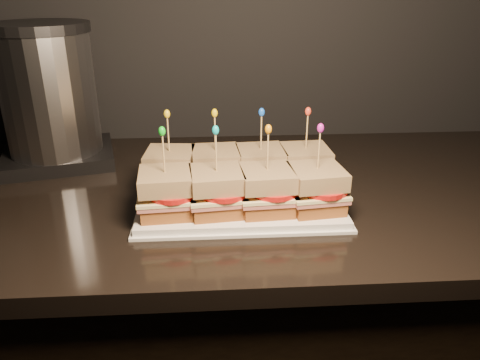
{
  "coord_description": "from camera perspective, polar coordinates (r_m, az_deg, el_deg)",
  "views": [
    {
      "loc": [
        0.41,
        0.75,
        1.35
      ],
      "look_at": [
        0.46,
        1.57,
        0.99
      ],
      "focal_mm": 35.0,
      "sensor_mm": 36.0,
      "label": 1
    }
  ],
  "objects": [
    {
      "name": "sandwich_5_tomato",
      "position": [
        0.83,
        -2.01,
        -1.3
      ],
      "size": [
        0.09,
        0.09,
        0.01
      ],
      "primitive_type": "cylinder",
      "color": "red",
      "rests_on": "sandwich_5_cheese"
    },
    {
      "name": "sandwich_4_tomato",
      "position": [
        0.84,
        -8.21,
        -1.45
      ],
      "size": [
        0.09,
        0.09,
        0.01
      ],
      "primitive_type": "cylinder",
      "color": "red",
      "rests_on": "sandwich_4_cheese"
    },
    {
      "name": "platter_rim",
      "position": [
        0.91,
        -0.0,
        -2.99
      ],
      "size": [
        0.39,
        0.25,
        0.01
      ],
      "primitive_type": "cube",
      "color": "white",
      "rests_on": "granite_slab"
    },
    {
      "name": "sandwich_4_frill",
      "position": [
        0.8,
        -9.49,
        5.9
      ],
      "size": [
        0.01,
        0.01,
        0.02
      ],
      "primitive_type": "ellipsoid",
      "color": "#11B71A",
      "rests_on": "sandwich_4_pick"
    },
    {
      "name": "sandwich_0_cheese",
      "position": [
        0.94,
        -8.45,
        1.04
      ],
      "size": [
        0.11,
        0.11,
        0.01
      ],
      "primitive_type": "cube",
      "rotation": [
        0.0,
        0.0,
        -0.08
      ],
      "color": "#F8E8A1",
      "rests_on": "sandwich_0_ham"
    },
    {
      "name": "sandwich_3_pick",
      "position": [
        0.93,
        8.14,
        5.62
      ],
      "size": [
        0.0,
        0.0,
        0.09
      ],
      "primitive_type": "cylinder",
      "color": "tan",
      "rests_on": "sandwich_3_bread_top"
    },
    {
      "name": "sandwich_3_frill",
      "position": [
        0.92,
        8.3,
        8.28
      ],
      "size": [
        0.01,
        0.01,
        0.02
      ],
      "primitive_type": "ellipsoid",
      "color": "red",
      "rests_on": "sandwich_3_pick"
    },
    {
      "name": "sandwich_1_tomato",
      "position": [
        0.93,
        -2.23,
        1.5
      ],
      "size": [
        0.09,
        0.09,
        0.01
      ],
      "primitive_type": "cylinder",
      "color": "red",
      "rests_on": "sandwich_1_cheese"
    },
    {
      "name": "sandwich_7_pick",
      "position": [
        0.83,
        9.58,
        3.32
      ],
      "size": [
        0.0,
        0.0,
        0.09
      ],
      "primitive_type": "cylinder",
      "color": "tan",
      "rests_on": "sandwich_7_bread_top"
    },
    {
      "name": "sandwich_4_bread_bot",
      "position": [
        0.86,
        -8.86,
        -3.19
      ],
      "size": [
        0.1,
        0.1,
        0.03
      ],
      "primitive_type": "cube",
      "rotation": [
        0.0,
        0.0,
        0.07
      ],
      "color": "brown",
      "rests_on": "platter"
    },
    {
      "name": "sandwich_2_bread_top",
      "position": [
        0.94,
        2.55,
        2.9
      ],
      "size": [
        0.1,
        0.1,
        0.03
      ],
      "primitive_type": "cube",
      "rotation": [
        0.0,
        0.0,
        0.07
      ],
      "color": "#4D2612",
      "rests_on": "sandwich_2_tomato"
    },
    {
      "name": "sandwich_1_frill",
      "position": [
        0.9,
        -3.12,
        8.16
      ],
      "size": [
        0.01,
        0.01,
        0.02
      ],
      "primitive_type": "ellipsoid",
      "color": "yellow",
      "rests_on": "sandwich_1_pick"
    },
    {
      "name": "sandwich_7_cheese",
      "position": [
        0.86,
        9.26,
        -1.26
      ],
      "size": [
        0.11,
        0.11,
        0.01
      ],
      "primitive_type": "cube",
      "rotation": [
        0.0,
        0.0,
        0.12
      ],
      "color": "#F8E8A1",
      "rests_on": "sandwich_7_ham"
    },
    {
      "name": "sandwich_1_bread_top",
      "position": [
        0.93,
        -3.0,
        2.77
      ],
      "size": [
        0.1,
        0.1,
        0.03
      ],
      "primitive_type": "cube",
      "rotation": [
        0.0,
        0.0,
        0.06
      ],
      "color": "#4D2612",
      "rests_on": "sandwich_1_tomato"
    },
    {
      "name": "sandwich_2_cheese",
      "position": [
        0.95,
        2.52,
        1.33
      ],
      "size": [
        0.11,
        0.1,
        0.01
      ],
      "primitive_type": "cube",
      "rotation": [
        0.0,
        0.0,
        0.07
      ],
      "color": "#F8E8A1",
      "rests_on": "sandwich_2_ham"
    },
    {
      "name": "sandwich_7_bread_bot",
      "position": [
        0.87,
        9.16,
        -2.66
      ],
      "size": [
        0.1,
        0.1,
        0.03
      ],
      "primitive_type": "cube",
      "rotation": [
        0.0,
        0.0,
        0.12
      ],
      "color": "brown",
      "rests_on": "platter"
    },
    {
      "name": "sandwich_7_ham",
      "position": [
        0.87,
        9.23,
        -1.68
      ],
      "size": [
        0.11,
        0.11,
        0.01
      ],
      "primitive_type": "cube",
      "rotation": [
        0.0,
        0.0,
        0.12
      ],
      "color": "#BA5D55",
      "rests_on": "sandwich_7_bread_bot"
    },
    {
      "name": "sandwich_0_ham",
      "position": [
        0.95,
        -8.43,
        0.65
      ],
      "size": [
        0.11,
        0.1,
        0.01
      ],
      "primitive_type": "cube",
      "rotation": [
        0.0,
        0.0,
        -0.08
      ],
      "color": "#BA5D55",
      "rests_on": "sandwich_0_bread_bot"
    },
    {
      "name": "sandwich_1_cheese",
      "position": [
        0.94,
        -2.96,
        1.19
      ],
      "size": [
        0.11,
        0.1,
        0.01
      ],
      "primitive_type": "cube",
      "rotation": [
        0.0,
        0.0,
        0.06
      ],
      "color": "#F8E8A1",
      "rests_on": "sandwich_1_ham"
    },
    {
      "name": "sandwich_0_bread_top",
      "position": [
        0.93,
        -8.55,
        2.61
      ],
      "size": [
        0.1,
        0.1,
        0.03
      ],
      "primitive_type": "cube",
      "rotation": [
        0.0,
        0.0,
        -0.08
      ],
      "color": "#4D2612",
      "rests_on": "sandwich_0_tomato"
    },
    {
      "name": "sandwich_5_bread_top",
      "position": [
        0.83,
        -2.87,
        0.12
      ],
      "size": [
        0.1,
        0.1,
        0.03
      ],
      "primitive_type": "cube",
      "rotation": [
        0.0,
        0.0,
        0.11
      ],
      "color": "#4D2612",
      "rests_on": "sandwich_5_tomato"
    },
    {
      "name": "sandwich_5_bread_bot",
      "position": [
        0.85,
        -2.8,
        -3.04
      ],
      "size": [
        0.1,
        0.1,
        0.03
      ],
      "primitive_type": "cube",
      "rotation": [
        0.0,
        0.0,
        0.11
      ],
      "color": "brown",
      "rests_on": "platter"
    },
    {
      "name": "sandwich_3_bread_bot",
      "position": [
        0.97,
        7.82,
        0.16
      ],
      "size": [
        0.09,
        0.09,
        0.03
      ],
      "primitive_type": "cube",
      "rotation": [
        0.0,
        0.0,
        0.04
      ],
      "color": "brown",
      "rests_on": "platter"
    },
    {
      "name": "sandwich_5_pick",
      "position": [
        0.81,
        -2.93,
        3.07
      ],
      "size": [
        0.0,
        0.0,
        0.09
      ],
      "primitive_type": "cylinder",
      "color": "tan",
      "rests_on": "sandwich_5_bread_top"
    },
    {
      "name": "sandwich_4_cheese",
      "position": [
        0.85,
        -8.96,
        -1.76
      ],
      "size": [
        0.11,
        0.1,
        0.01
      ],
      "primitive_type": "cube",
      "rotation": [
        0.0,
        0.0,
        0.07
      ],
      "color": "#F8E8A1",
      "rests_on": "sandwich_4_ham"
    },
    {
      "name": "appliance_base",
      "position": [
        1.2,
        -21.19,
        2.73
      ],
      "size": [
        0.29,
        0.26,
        0.03
      ],
      "primitive_type": "cube",
      "rotation": [
        0.0,
        0.0,
        0.24
      ],
      "color": "#262628",
      "rests_on": "granite_slab"
    },
    {
      "name": "sandwich_7_frill",
      "position": [
        0.82,
        9.79,
        6.26
      ],
      "size": [
        0.01,
        0.01,
        0.02
      ],
      "primitive_type": "ellipsoid",
      "color": "#C919AC",
      "rests_on": "sandwich_7_pick"
    },
    {
      "name": "sandwich_0_frill",
      "position": [
        0.91,
        -8.9,
        7.97
      ],
      "size": [
        0.01,
        0.01,
        0.02
      ],
      "primitive_type": "ellipsoid",
      "color": "yellow",
      "rests_on": "sandwich_0_pick"
    },
    {
      "name": "platter",
      "position": [
        0.91,
        -0.0,
        -2.65
      ],
      "size": [
        0.38,
        0.24,
        0.02
      ],
      "primitive_type": "cube",
      "color": "white",
      "rests_on": "granite_slab"
    },
    {
      "name": "cabinet",
      "position": [
        1.32,
        12.65,
        -20.16
      ],
      "size": [
        2.35,
        0.67,
        0.9
      ],
      "primitive_type": "cube",
      "color": "black",
      "rests_on": "ground"
    },
    {
      "name": "sandwich_0_bread_bot",
      "position": [
        0.95,
        -8.37,
        -0.26
      ],
      "size": [
        0.1,
        0.1,
        0.03
      ],
      "primitive_type": "cube",
      "rotation": [
        0.0,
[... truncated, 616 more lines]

